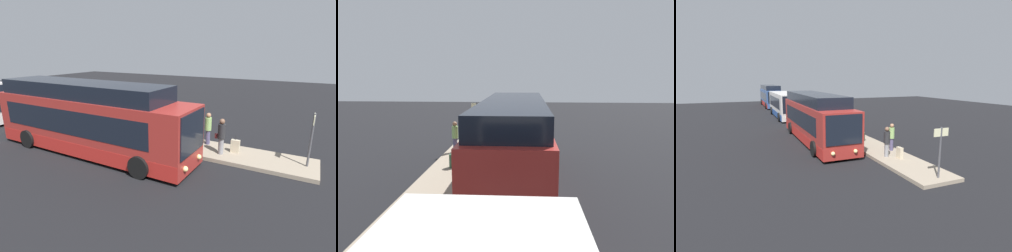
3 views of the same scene
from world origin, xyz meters
TOP-DOWN VIEW (x-y plane):
  - ground at (0.00, 0.00)m, footprint 80.00×80.00m
  - platform at (0.00, 2.80)m, footprint 20.00×2.41m
  - bus_lead at (-0.80, -0.20)m, footprint 11.77×2.88m
  - passenger_boarding at (5.54, 2.40)m, footprint 0.64×0.56m
  - passenger_waiting at (4.45, 3.44)m, footprint 0.48×0.48m
  - suitcase at (6.13, 2.94)m, footprint 0.44×0.22m
  - sign_post at (9.46, 2.88)m, footprint 0.10×0.83m
  - trash_bin at (1.31, 2.83)m, footprint 0.44×0.44m

SIDE VIEW (x-z plane):
  - ground at x=0.00m, z-range 0.00..0.00m
  - platform at x=0.00m, z-range 0.00..0.19m
  - trash_bin at x=1.31m, z-range 0.19..0.84m
  - suitcase at x=6.13m, z-range 0.07..0.98m
  - passenger_waiting at x=4.45m, z-range 0.28..2.08m
  - passenger_boarding at x=5.54m, z-range 0.27..2.12m
  - bus_lead at x=-0.80m, z-range -0.17..3.54m
  - sign_post at x=9.46m, z-range 0.53..2.99m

